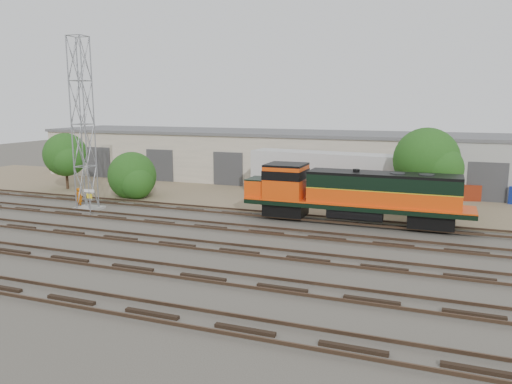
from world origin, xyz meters
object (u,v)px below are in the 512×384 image
(locomotive, at_px, (351,193))
(worker, at_px, (79,198))
(signal_tower, at_px, (83,127))
(semi_trailer, at_px, (332,171))

(locomotive, distance_m, worker, 21.51)
(locomotive, bearing_deg, worker, -173.60)
(signal_tower, height_order, semi_trailer, signal_tower)
(locomotive, height_order, semi_trailer, semi_trailer)
(signal_tower, bearing_deg, semi_trailer, 30.41)
(signal_tower, height_order, worker, signal_tower)
(worker, relative_size, semi_trailer, 0.12)
(worker, bearing_deg, semi_trailer, -151.91)
(signal_tower, bearing_deg, worker, 164.63)
(signal_tower, relative_size, semi_trailer, 0.96)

